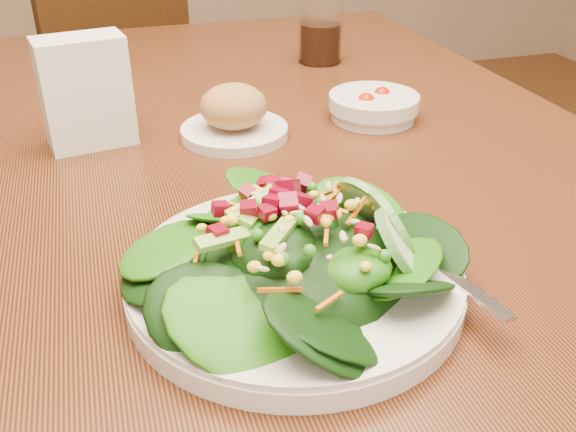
% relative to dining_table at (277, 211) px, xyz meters
% --- Properties ---
extents(dining_table, '(0.90, 1.40, 0.75)m').
position_rel_dining_table_xyz_m(dining_table, '(0.00, 0.00, 0.00)').
color(dining_table, brown).
rests_on(dining_table, ground_plane).
extents(chair_far, '(0.58, 0.58, 0.95)m').
position_rel_dining_table_xyz_m(chair_far, '(-0.19, 1.12, -0.15)').
color(chair_far, black).
rests_on(chair_far, ground_plane).
extents(salad_plate, '(0.30, 0.30, 0.09)m').
position_rel_dining_table_xyz_m(salad_plate, '(-0.06, -0.31, 0.13)').
color(salad_plate, silver).
rests_on(salad_plate, dining_table).
extents(bread_plate, '(0.14, 0.14, 0.07)m').
position_rel_dining_table_xyz_m(bread_plate, '(-0.05, 0.04, 0.13)').
color(bread_plate, silver).
rests_on(bread_plate, dining_table).
extents(tomato_bowl, '(0.13, 0.13, 0.04)m').
position_rel_dining_table_xyz_m(tomato_bowl, '(0.16, 0.05, 0.12)').
color(tomato_bowl, silver).
rests_on(tomato_bowl, dining_table).
extents(drinking_glass, '(0.08, 0.08, 0.14)m').
position_rel_dining_table_xyz_m(drinking_glass, '(0.18, 0.34, 0.16)').
color(drinking_glass, silver).
rests_on(drinking_glass, dining_table).
extents(napkin_holder, '(0.12, 0.08, 0.14)m').
position_rel_dining_table_xyz_m(napkin_holder, '(-0.23, 0.07, 0.18)').
color(napkin_holder, white).
rests_on(napkin_holder, dining_table).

